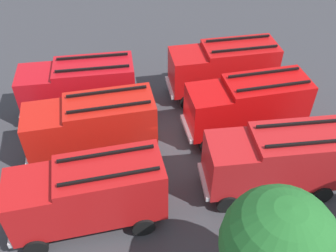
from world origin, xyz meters
TOP-DOWN VIEW (x-y plane):
  - ground_plane at (0.00, 0.00)m, footprint 50.21×50.21m
  - fire_truck_0 at (-4.79, -4.10)m, footprint 7.33×3.09m
  - fire_truck_1 at (4.74, -4.10)m, footprint 7.39×3.26m
  - fire_truck_2 at (-4.78, 0.09)m, footprint 7.26×2.90m
  - fire_truck_3 at (4.26, -0.18)m, footprint 7.26×2.89m
  - fire_truck_4 at (-4.50, 4.55)m, footprint 7.44×3.44m
  - fire_truck_5 at (4.82, 4.51)m, footprint 7.22×2.81m
  - tree_1 at (-1.46, 10.06)m, footprint 4.12×4.12m
  - traffic_cone_0 at (-6.82, -2.20)m, footprint 0.39×0.39m
  - traffic_cone_1 at (-7.54, -6.59)m, footprint 0.42×0.42m
  - traffic_cone_2 at (2.06, -6.08)m, footprint 0.43×0.43m

SIDE VIEW (x-z plane):
  - ground_plane at x=0.00m, z-range 0.00..0.00m
  - traffic_cone_0 at x=-6.82m, z-range 0.00..0.56m
  - traffic_cone_1 at x=-7.54m, z-range 0.00..0.60m
  - traffic_cone_2 at x=2.06m, z-range 0.00..0.62m
  - fire_truck_0 at x=-4.79m, z-range 0.21..4.09m
  - fire_truck_1 at x=4.74m, z-range 0.21..4.09m
  - fire_truck_2 at x=-4.78m, z-range 0.21..4.09m
  - fire_truck_3 at x=4.26m, z-range 0.21..4.09m
  - fire_truck_4 at x=-4.50m, z-range 0.21..4.09m
  - fire_truck_5 at x=4.82m, z-range 0.21..4.09m
  - tree_1 at x=-1.46m, z-range 1.10..7.49m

